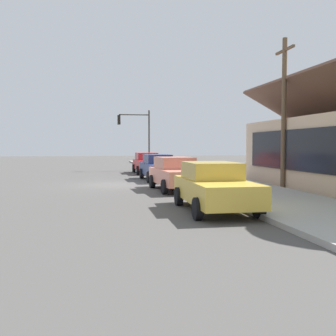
{
  "coord_description": "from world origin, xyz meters",
  "views": [
    {
      "loc": [
        21.68,
        -1.28,
        2.15
      ],
      "look_at": [
        -0.84,
        3.09,
        0.83
      ],
      "focal_mm": 41.86,
      "sensor_mm": 36.0,
      "label": 1
    }
  ],
  "objects_px": {
    "car_cherry": "(147,163)",
    "utility_pole_wooden": "(284,110)",
    "car_navy": "(158,167)",
    "traffic_light_main": "(137,130)",
    "fire_hydrant_red": "(177,171)",
    "car_coral": "(176,173)",
    "car_mustard": "(214,186)"
  },
  "relations": [
    {
      "from": "car_coral",
      "to": "car_mustard",
      "type": "relative_size",
      "value": 0.97
    },
    {
      "from": "car_coral",
      "to": "fire_hydrant_red",
      "type": "distance_m",
      "value": 6.82
    },
    {
      "from": "car_mustard",
      "to": "traffic_light_main",
      "type": "relative_size",
      "value": 0.88
    },
    {
      "from": "fire_hydrant_red",
      "to": "utility_pole_wooden",
      "type": "bearing_deg",
      "value": 30.69
    },
    {
      "from": "utility_pole_wooden",
      "to": "fire_hydrant_red",
      "type": "distance_m",
      "value": 8.56
    },
    {
      "from": "car_coral",
      "to": "traffic_light_main",
      "type": "distance_m",
      "value": 15.64
    },
    {
      "from": "utility_pole_wooden",
      "to": "fire_hydrant_red",
      "type": "relative_size",
      "value": 10.56
    },
    {
      "from": "car_cherry",
      "to": "car_mustard",
      "type": "bearing_deg",
      "value": -1.2
    },
    {
      "from": "car_cherry",
      "to": "utility_pole_wooden",
      "type": "distance_m",
      "value": 13.31
    },
    {
      "from": "car_mustard",
      "to": "utility_pole_wooden",
      "type": "relative_size",
      "value": 0.61
    },
    {
      "from": "car_coral",
      "to": "utility_pole_wooden",
      "type": "distance_m",
      "value": 6.33
    },
    {
      "from": "car_coral",
      "to": "traffic_light_main",
      "type": "xyz_separation_m",
      "value": [
        -15.41,
        -0.15,
        2.68
      ]
    },
    {
      "from": "car_cherry",
      "to": "fire_hydrant_red",
      "type": "distance_m",
      "value": 5.24
    },
    {
      "from": "traffic_light_main",
      "to": "car_cherry",
      "type": "bearing_deg",
      "value": 5.43
    },
    {
      "from": "utility_pole_wooden",
      "to": "traffic_light_main",
      "type": "bearing_deg",
      "value": -159.95
    },
    {
      "from": "car_navy",
      "to": "utility_pole_wooden",
      "type": "height_order",
      "value": "utility_pole_wooden"
    },
    {
      "from": "car_cherry",
      "to": "fire_hydrant_red",
      "type": "bearing_deg",
      "value": 14.02
    },
    {
      "from": "car_navy",
      "to": "traffic_light_main",
      "type": "distance_m",
      "value": 10.18
    },
    {
      "from": "fire_hydrant_red",
      "to": "car_navy",
      "type": "bearing_deg",
      "value": -53.84
    },
    {
      "from": "car_coral",
      "to": "car_mustard",
      "type": "xyz_separation_m",
      "value": [
        6.07,
        -0.02,
        0.0
      ]
    },
    {
      "from": "car_cherry",
      "to": "traffic_light_main",
      "type": "bearing_deg",
      "value": -175.04
    },
    {
      "from": "car_mustard",
      "to": "traffic_light_main",
      "type": "distance_m",
      "value": 21.64
    },
    {
      "from": "car_mustard",
      "to": "traffic_light_main",
      "type": "bearing_deg",
      "value": -178.46
    },
    {
      "from": "car_coral",
      "to": "utility_pole_wooden",
      "type": "relative_size",
      "value": 0.59
    },
    {
      "from": "car_coral",
      "to": "utility_pole_wooden",
      "type": "height_order",
      "value": "utility_pole_wooden"
    },
    {
      "from": "car_mustard",
      "to": "car_cherry",
      "type": "bearing_deg",
      "value": -179.52
    },
    {
      "from": "fire_hydrant_red",
      "to": "car_mustard",
      "type": "bearing_deg",
      "value": -6.88
    },
    {
      "from": "car_cherry",
      "to": "car_coral",
      "type": "bearing_deg",
      "value": -1.48
    },
    {
      "from": "car_navy",
      "to": "car_mustard",
      "type": "distance_m",
      "value": 11.66
    },
    {
      "from": "car_navy",
      "to": "traffic_light_main",
      "type": "bearing_deg",
      "value": 179.93
    },
    {
      "from": "car_navy",
      "to": "utility_pole_wooden",
      "type": "distance_m",
      "value": 8.46
    },
    {
      "from": "traffic_light_main",
      "to": "utility_pole_wooden",
      "type": "relative_size",
      "value": 0.69
    }
  ]
}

